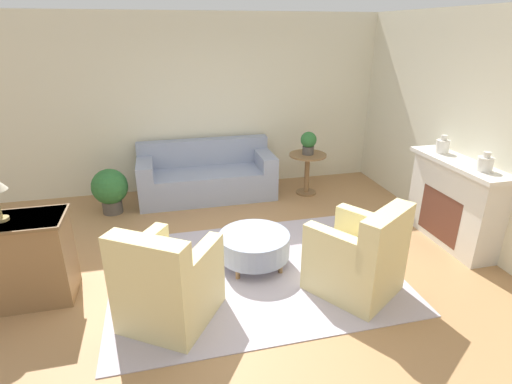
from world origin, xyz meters
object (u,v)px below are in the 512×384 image
(dresser, at_px, (13,260))
(armchair_right, at_px, (359,259))
(couch, at_px, (207,177))
(potted_plant_on_side_table, at_px, (308,142))
(side_table, at_px, (307,166))
(potted_plant_floor, at_px, (110,189))
(vase_mantel_far, at_px, (485,163))
(ottoman_table, at_px, (254,245))
(vase_mantel_near, at_px, (443,146))
(armchair_left, at_px, (167,285))

(dresser, bearing_deg, armchair_right, -11.17)
(couch, xyz_separation_m, potted_plant_on_side_table, (1.61, -0.29, 0.55))
(side_table, xyz_separation_m, potted_plant_floor, (-3.06, -0.03, -0.09))
(dresser, relative_size, vase_mantel_far, 5.04)
(side_table, bearing_deg, dresser, -152.17)
(armchair_right, relative_size, dresser, 0.99)
(ottoman_table, bearing_deg, side_table, 54.91)
(dresser, xyz_separation_m, potted_plant_floor, (0.71, 1.96, -0.08))
(ottoman_table, bearing_deg, potted_plant_on_side_table, 54.91)
(vase_mantel_near, distance_m, potted_plant_on_side_table, 2.01)
(armchair_left, height_order, side_table, armchair_left)
(vase_mantel_near, height_order, vase_mantel_far, vase_mantel_near)
(armchair_right, bearing_deg, dresser, 168.83)
(armchair_left, xyz_separation_m, potted_plant_on_side_table, (2.33, 2.65, 0.49))
(side_table, bearing_deg, vase_mantel_near, -53.19)
(potted_plant_on_side_table, bearing_deg, couch, 169.84)
(armchair_right, bearing_deg, potted_plant_floor, 135.14)
(armchair_left, height_order, dresser, armchair_left)
(ottoman_table, relative_size, potted_plant_floor, 1.20)
(armchair_left, bearing_deg, dresser, 155.36)
(dresser, height_order, vase_mantel_near, vase_mantel_near)
(vase_mantel_far, bearing_deg, vase_mantel_near, 90.00)
(side_table, distance_m, dresser, 4.27)
(armchair_right, bearing_deg, vase_mantel_near, 33.32)
(side_table, relative_size, vase_mantel_far, 3.16)
(side_table, height_order, potted_plant_on_side_table, potted_plant_on_side_table)
(couch, xyz_separation_m, side_table, (1.61, -0.29, 0.15))
(armchair_left, relative_size, vase_mantel_near, 4.74)
(couch, relative_size, armchair_left, 1.99)
(armchair_left, height_order, potted_plant_floor, armchair_left)
(armchair_right, bearing_deg, couch, 111.85)
(armchair_left, distance_m, ottoman_table, 1.24)
(armchair_left, relative_size, dresser, 0.99)
(couch, relative_size, dresser, 1.97)
(ottoman_table, relative_size, vase_mantel_near, 3.59)
(couch, bearing_deg, armchair_left, -103.84)
(armchair_right, xyz_separation_m, vase_mantel_far, (1.62, 0.35, 0.78))
(armchair_right, relative_size, vase_mantel_far, 4.99)
(ottoman_table, distance_m, vase_mantel_far, 2.72)
(armchair_left, xyz_separation_m, armchair_right, (1.90, 0.00, 0.00))
(vase_mantel_near, bearing_deg, dresser, -175.36)
(vase_mantel_near, height_order, potted_plant_on_side_table, vase_mantel_near)
(potted_plant_on_side_table, bearing_deg, side_table, 0.00)
(armchair_right, height_order, ottoman_table, armchair_right)
(armchair_left, relative_size, vase_mantel_far, 4.99)
(side_table, height_order, vase_mantel_far, vase_mantel_far)
(vase_mantel_far, relative_size, potted_plant_on_side_table, 0.59)
(dresser, bearing_deg, couch, 46.48)
(vase_mantel_far, distance_m, potted_plant_on_side_table, 2.61)
(armchair_left, relative_size, ottoman_table, 1.32)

